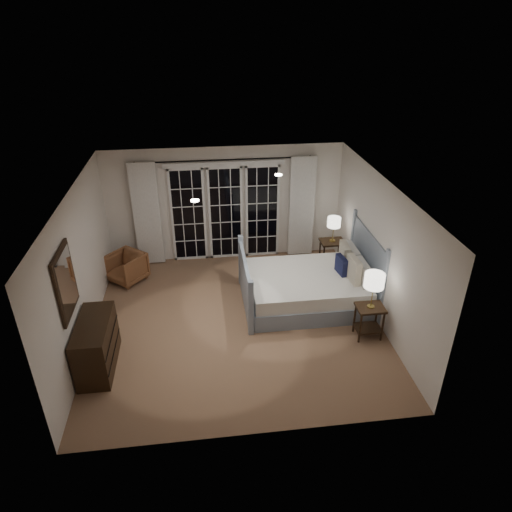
{
  "coord_description": "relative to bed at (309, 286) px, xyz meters",
  "views": [
    {
      "loc": [
        -0.51,
        -6.64,
        4.91
      ],
      "look_at": [
        0.4,
        0.46,
        1.05
      ],
      "focal_mm": 32.0,
      "sensor_mm": 36.0,
      "label": 1
    }
  ],
  "objects": [
    {
      "name": "armchair",
      "position": [
        -3.51,
        1.23,
        -0.04
      ],
      "size": [
        0.93,
        0.93,
        0.61
      ],
      "primitive_type": "imported",
      "rotation": [
        0.0,
        0.0,
        -0.7
      ],
      "color": "brown",
      "rests_on": "floor"
    },
    {
      "name": "wall_front",
      "position": [
        -1.41,
        -2.95,
        0.91
      ],
      "size": [
        5.0,
        0.02,
        2.5
      ],
      "primitive_type": "cube",
      "color": "white",
      "rests_on": "floor"
    },
    {
      "name": "curtain_right",
      "position": [
        0.24,
        1.93,
        0.81
      ],
      "size": [
        0.55,
        0.1,
        2.25
      ],
      "primitive_type": "cube",
      "color": "white",
      "rests_on": "curtain_rod"
    },
    {
      "name": "dresser",
      "position": [
        -3.64,
        -1.35,
        0.07
      ],
      "size": [
        0.49,
        1.16,
        0.82
      ],
      "color": "black",
      "rests_on": "floor"
    },
    {
      "name": "downlight_a",
      "position": [
        -0.61,
        0.15,
        2.15
      ],
      "size": [
        0.12,
        0.12,
        0.01
      ],
      "primitive_type": "cylinder",
      "color": "white",
      "rests_on": "ceiling"
    },
    {
      "name": "curtain_rod",
      "position": [
        -1.41,
        1.95,
        1.91
      ],
      "size": [
        3.5,
        0.03,
        0.03
      ],
      "primitive_type": "cylinder",
      "rotation": [
        0.0,
        1.57,
        0.0
      ],
      "color": "black",
      "rests_on": "wall_back"
    },
    {
      "name": "mirror",
      "position": [
        -3.88,
        -1.35,
        1.21
      ],
      "size": [
        0.05,
        0.85,
        1.0
      ],
      "color": "black",
      "rests_on": "wall_left"
    },
    {
      "name": "wall_back",
      "position": [
        -1.41,
        2.05,
        0.91
      ],
      "size": [
        5.0,
        0.02,
        2.5
      ],
      "primitive_type": "cube",
      "color": "white",
      "rests_on": "floor"
    },
    {
      "name": "lamp_left",
      "position": [
        0.75,
        -1.16,
        0.76
      ],
      "size": [
        0.33,
        0.33,
        0.63
      ],
      "color": "#B39847",
      "rests_on": "nightstand_left"
    },
    {
      "name": "lamp_right",
      "position": [
        0.76,
        1.21,
        0.73
      ],
      "size": [
        0.28,
        0.28,
        0.54
      ],
      "color": "#B39847",
      "rests_on": "nightstand_right"
    },
    {
      "name": "wall_left",
      "position": [
        -3.91,
        -0.45,
        0.91
      ],
      "size": [
        0.02,
        5.0,
        2.5
      ],
      "primitive_type": "cube",
      "color": "white",
      "rests_on": "floor"
    },
    {
      "name": "curtain_left",
      "position": [
        -3.06,
        1.93,
        0.81
      ],
      "size": [
        0.55,
        0.1,
        2.25
      ],
      "primitive_type": "cube",
      "color": "white",
      "rests_on": "curtain_rod"
    },
    {
      "name": "downlight_b",
      "position": [
        -2.01,
        -0.85,
        2.15
      ],
      "size": [
        0.12,
        0.12,
        0.01
      ],
      "primitive_type": "cylinder",
      "color": "white",
      "rests_on": "ceiling"
    },
    {
      "name": "bed",
      "position": [
        0.0,
        0.0,
        0.0
      ],
      "size": [
        2.35,
        1.69,
        1.38
      ],
      "color": "gray",
      "rests_on": "floor"
    },
    {
      "name": "wall_right",
      "position": [
        1.09,
        -0.45,
        0.91
      ],
      "size": [
        0.02,
        5.0,
        2.5
      ],
      "primitive_type": "cube",
      "color": "white",
      "rests_on": "floor"
    },
    {
      "name": "nightstand_left",
      "position": [
        0.75,
        -1.16,
        0.05
      ],
      "size": [
        0.46,
        0.37,
        0.6
      ],
      "color": "black",
      "rests_on": "floor"
    },
    {
      "name": "floor",
      "position": [
        -1.41,
        -0.45,
        -0.34
      ],
      "size": [
        5.0,
        5.0,
        0.0
      ],
      "primitive_type": "plane",
      "color": "#835F46",
      "rests_on": "ground"
    },
    {
      "name": "nightstand_right",
      "position": [
        0.76,
        1.21,
        0.08
      ],
      "size": [
        0.5,
        0.4,
        0.64
      ],
      "color": "black",
      "rests_on": "floor"
    },
    {
      "name": "french_doors",
      "position": [
        -1.41,
        2.01,
        0.75
      ],
      "size": [
        2.5,
        0.04,
        2.2
      ],
      "color": "black",
      "rests_on": "wall_back"
    },
    {
      "name": "ceiling",
      "position": [
        -1.41,
        -0.45,
        2.16
      ],
      "size": [
        5.0,
        5.0,
        0.0
      ],
      "primitive_type": "plane",
      "rotation": [
        3.14,
        0.0,
        0.0
      ],
      "color": "silver",
      "rests_on": "wall_back"
    }
  ]
}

